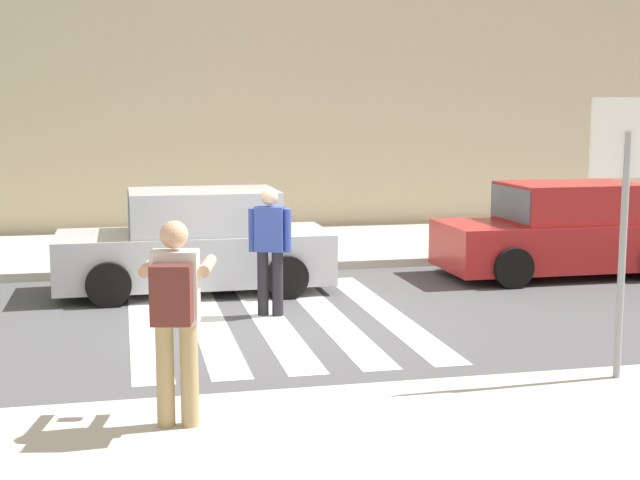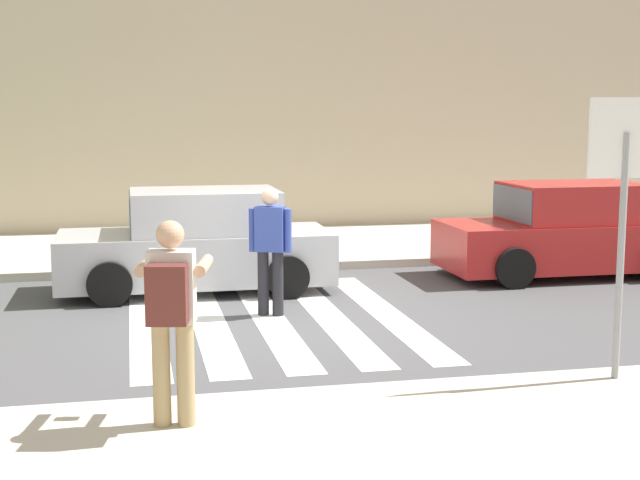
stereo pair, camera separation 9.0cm
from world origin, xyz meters
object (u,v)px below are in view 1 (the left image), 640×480
(photographer_with_backpack, at_px, (175,306))
(parked_car_red, at_px, (565,232))
(pedestrian_crossing, at_px, (270,244))
(stop_sign, at_px, (625,175))
(parked_car_silver, at_px, (197,244))

(photographer_with_backpack, distance_m, parked_car_red, 9.28)
(pedestrian_crossing, bearing_deg, parked_car_red, 19.63)
(stop_sign, xyz_separation_m, photographer_with_backpack, (-4.31, -0.47, -0.96))
(stop_sign, height_order, parked_car_silver, stop_sign)
(photographer_with_backpack, relative_size, parked_car_red, 0.42)
(pedestrian_crossing, distance_m, parked_car_red, 5.63)
(photographer_with_backpack, distance_m, parked_car_silver, 6.36)
(pedestrian_crossing, bearing_deg, parked_car_silver, 113.43)
(stop_sign, bearing_deg, pedestrian_crossing, 125.37)
(stop_sign, xyz_separation_m, parked_car_silver, (-3.62, 5.83, -1.40))
(stop_sign, height_order, pedestrian_crossing, stop_sign)
(photographer_with_backpack, height_order, pedestrian_crossing, photographer_with_backpack)
(stop_sign, relative_size, photographer_with_backpack, 1.58)
(parked_car_silver, relative_size, parked_car_red, 1.00)
(pedestrian_crossing, height_order, parked_car_silver, pedestrian_crossing)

